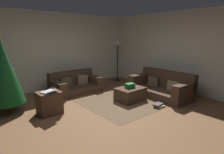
# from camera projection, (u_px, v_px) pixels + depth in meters

# --- Properties ---
(ground_plane) EXTENTS (6.40, 6.40, 0.00)m
(ground_plane) POSITION_uv_depth(u_px,v_px,m) (109.00, 116.00, 4.46)
(ground_plane) COLOR brown
(rear_partition) EXTENTS (6.40, 0.12, 2.60)m
(rear_partition) POSITION_uv_depth(u_px,v_px,m) (50.00, 51.00, 6.53)
(rear_partition) COLOR silver
(rear_partition) RESTS_ON ground_plane
(corner_partition) EXTENTS (0.12, 6.40, 2.60)m
(corner_partition) POSITION_uv_depth(u_px,v_px,m) (184.00, 52.00, 6.17)
(corner_partition) COLOR silver
(corner_partition) RESTS_ON ground_plane
(couch_left) EXTENTS (1.60, 0.90, 0.67)m
(couch_left) POSITION_uv_depth(u_px,v_px,m) (75.00, 84.00, 6.33)
(couch_left) COLOR #473323
(couch_left) RESTS_ON ground_plane
(couch_right) EXTENTS (0.99, 1.92, 0.76)m
(couch_right) POSITION_uv_depth(u_px,v_px,m) (162.00, 86.00, 5.92)
(couch_right) COLOR #473323
(couch_right) RESTS_ON ground_plane
(ottoman) EXTENTS (0.79, 0.57, 0.37)m
(ottoman) POSITION_uv_depth(u_px,v_px,m) (130.00, 94.00, 5.48)
(ottoman) COLOR #473323
(ottoman) RESTS_ON ground_plane
(gift_box) EXTENTS (0.27, 0.23, 0.13)m
(gift_box) POSITION_uv_depth(u_px,v_px,m) (130.00, 86.00, 5.42)
(gift_box) COLOR #19662D
(gift_box) RESTS_ON ottoman
(tv_remote) EXTENTS (0.10, 0.17, 0.02)m
(tv_remote) POSITION_uv_depth(u_px,v_px,m) (131.00, 86.00, 5.63)
(tv_remote) COLOR black
(tv_remote) RESTS_ON ottoman
(christmas_tree) EXTENTS (0.87, 0.87, 1.90)m
(christmas_tree) POSITION_uv_depth(u_px,v_px,m) (3.00, 71.00, 4.46)
(christmas_tree) COLOR brown
(christmas_tree) RESTS_ON ground_plane
(side_table) EXTENTS (0.52, 0.44, 0.53)m
(side_table) POSITION_uv_depth(u_px,v_px,m) (49.00, 103.00, 4.55)
(side_table) COLOR #4C3323
(side_table) RESTS_ON ground_plane
(laptop) EXTENTS (0.46, 0.51, 0.19)m
(laptop) POSITION_uv_depth(u_px,v_px,m) (50.00, 90.00, 4.45)
(laptop) COLOR silver
(laptop) RESTS_ON side_table
(book_stack) EXTENTS (0.31, 0.23, 0.09)m
(book_stack) POSITION_uv_depth(u_px,v_px,m) (159.00, 105.00, 5.01)
(book_stack) COLOR beige
(book_stack) RESTS_ON ground_plane
(corner_lamp) EXTENTS (0.36, 0.36, 1.71)m
(corner_lamp) POSITION_uv_depth(u_px,v_px,m) (118.00, 45.00, 7.67)
(corner_lamp) COLOR black
(corner_lamp) RESTS_ON ground_plane
(area_rug) EXTENTS (2.60, 2.00, 0.01)m
(area_rug) POSITION_uv_depth(u_px,v_px,m) (130.00, 100.00, 5.52)
(area_rug) COLOR brown
(area_rug) RESTS_ON ground_plane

